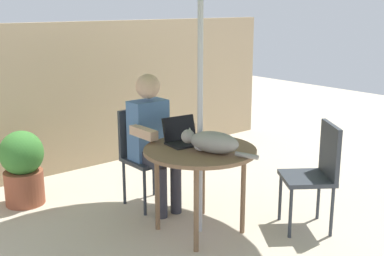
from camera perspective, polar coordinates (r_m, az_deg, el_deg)
ground_plane at (r=4.22m, az=0.89°, el=-11.76°), size 14.00×14.00×0.00m
fence_back at (r=5.67m, az=-13.24°, el=3.48°), size 5.61×0.08×1.66m
patio_table at (r=3.98m, az=0.92°, el=-3.33°), size 0.91×0.91×0.72m
chair_occupied at (r=4.63m, az=-5.62°, el=-2.37°), size 0.40×0.40×0.90m
chair_empty at (r=4.21m, az=14.26°, el=-4.46°), size 0.56×0.56×0.90m
person_seated at (r=4.45m, az=-4.52°, el=-0.74°), size 0.48×0.48×1.24m
laptop at (r=4.10m, az=-1.08°, el=-0.89°), size 0.33×0.28×0.21m
cat at (r=3.83m, az=2.23°, el=-1.65°), size 0.34×0.62×0.17m
potted_plant_near_fence at (r=4.88m, az=-18.95°, el=-4.20°), size 0.40×0.40×0.71m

